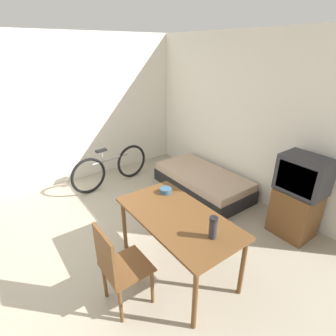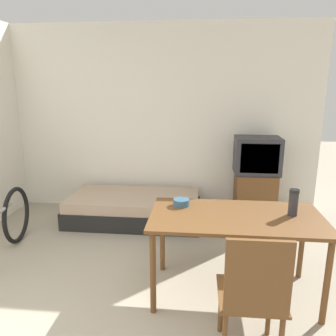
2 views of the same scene
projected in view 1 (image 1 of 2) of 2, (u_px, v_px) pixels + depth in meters
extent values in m
plane|color=#9E937F|center=(42.00, 260.00, 3.30)|extent=(20.00, 20.00, 0.00)
cube|color=silver|center=(234.00, 116.00, 4.56)|extent=(4.94, 0.06, 2.70)
cube|color=silver|center=(95.00, 108.00, 5.10)|extent=(0.06, 4.38, 2.70)
cube|color=black|center=(202.00, 185.00, 4.86)|extent=(1.82, 0.91, 0.23)
cube|color=tan|center=(202.00, 176.00, 4.78)|extent=(1.76, 0.89, 0.14)
cube|color=brown|center=(295.00, 212.00, 3.66)|extent=(0.53, 0.48, 0.68)
cube|color=#2D2D33|center=(304.00, 175.00, 3.41)|extent=(0.60, 0.43, 0.50)
cube|color=black|center=(295.00, 179.00, 3.30)|extent=(0.49, 0.01, 0.39)
cube|color=brown|center=(178.00, 217.00, 2.87)|extent=(1.48, 0.78, 0.03)
cylinder|color=brown|center=(124.00, 225.00, 3.35)|extent=(0.05, 0.05, 0.73)
cylinder|color=brown|center=(195.00, 300.00, 2.36)|extent=(0.05, 0.05, 0.73)
cylinder|color=brown|center=(166.00, 208.00, 3.71)|extent=(0.05, 0.05, 0.73)
cylinder|color=brown|center=(242.00, 267.00, 2.71)|extent=(0.05, 0.05, 0.73)
cube|color=brown|center=(127.00, 267.00, 2.60)|extent=(0.44, 0.44, 0.02)
cube|color=brown|center=(105.00, 255.00, 2.38)|extent=(0.40, 0.03, 0.50)
cylinder|color=brown|center=(152.00, 286.00, 2.67)|extent=(0.04, 0.04, 0.45)
cylinder|color=brown|center=(135.00, 265.00, 2.93)|extent=(0.04, 0.04, 0.45)
cylinder|color=brown|center=(121.00, 305.00, 2.47)|extent=(0.04, 0.04, 0.45)
cylinder|color=brown|center=(105.00, 281.00, 2.73)|extent=(0.04, 0.04, 0.45)
torus|color=black|center=(132.00, 161.00, 5.29)|extent=(0.14, 0.68, 0.67)
torus|color=black|center=(89.00, 176.00, 4.69)|extent=(0.14, 0.68, 0.67)
cylinder|color=gray|center=(111.00, 159.00, 4.91)|extent=(0.13, 0.74, 0.04)
cylinder|color=gray|center=(102.00, 157.00, 4.76)|extent=(0.04, 0.04, 0.20)
cube|color=black|center=(101.00, 151.00, 4.71)|extent=(0.11, 0.21, 0.04)
cylinder|color=#2D2D33|center=(213.00, 228.00, 2.49)|extent=(0.08, 0.08, 0.23)
cylinder|color=black|center=(214.00, 219.00, 2.45)|extent=(0.08, 0.08, 0.03)
cylinder|color=#335670|center=(166.00, 190.00, 3.31)|extent=(0.15, 0.15, 0.06)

